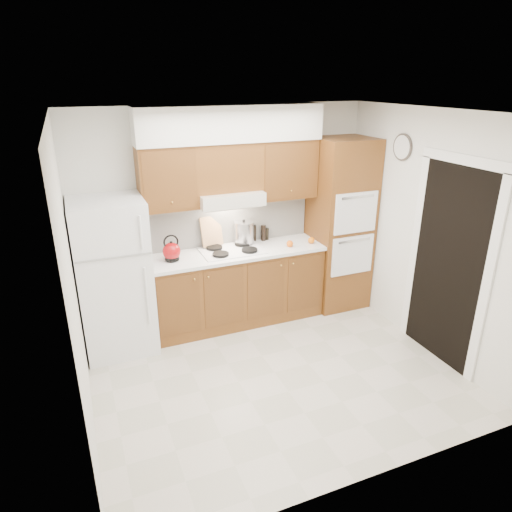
{
  "coord_description": "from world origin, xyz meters",
  "views": [
    {
      "loc": [
        -1.69,
        -3.62,
        2.88
      ],
      "look_at": [
        -0.02,
        0.45,
        1.15
      ],
      "focal_mm": 32.0,
      "sensor_mm": 36.0,
      "label": 1
    }
  ],
  "objects_px": {
    "oven_cabinet": "(340,225)",
    "stock_pot": "(244,232)",
    "kettle": "(172,251)",
    "fridge": "(114,277)"
  },
  "relations": [
    {
      "from": "oven_cabinet",
      "to": "stock_pot",
      "type": "bearing_deg",
      "value": 170.86
    },
    {
      "from": "kettle",
      "to": "stock_pot",
      "type": "height_order",
      "value": "stock_pot"
    },
    {
      "from": "fridge",
      "to": "stock_pot",
      "type": "distance_m",
      "value": 1.63
    },
    {
      "from": "kettle",
      "to": "stock_pot",
      "type": "distance_m",
      "value": 0.97
    },
    {
      "from": "fridge",
      "to": "kettle",
      "type": "bearing_deg",
      "value": 3.23
    },
    {
      "from": "stock_pot",
      "to": "fridge",
      "type": "bearing_deg",
      "value": -171.61
    },
    {
      "from": "kettle",
      "to": "stock_pot",
      "type": "xyz_separation_m",
      "value": [
        0.95,
        0.2,
        0.04
      ]
    },
    {
      "from": "oven_cabinet",
      "to": "kettle",
      "type": "xyz_separation_m",
      "value": [
        -2.19,
        0.0,
        -0.05
      ]
    },
    {
      "from": "oven_cabinet",
      "to": "stock_pot",
      "type": "height_order",
      "value": "oven_cabinet"
    },
    {
      "from": "oven_cabinet",
      "to": "stock_pot",
      "type": "relative_size",
      "value": 8.7
    }
  ]
}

